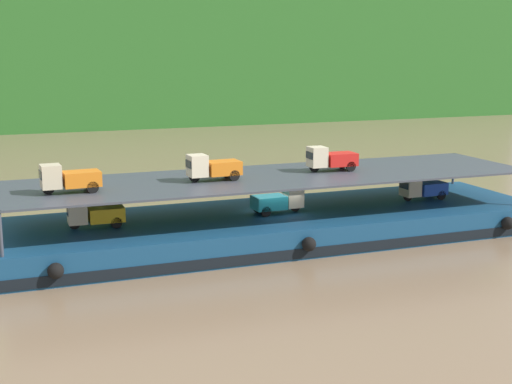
# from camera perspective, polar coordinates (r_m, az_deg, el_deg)

# --- Properties ---
(ground_plane) EXTENTS (400.00, 400.00, 0.00)m
(ground_plane) POSITION_cam_1_polar(r_m,az_deg,el_deg) (38.41, 1.57, -3.83)
(ground_plane) COLOR #7F664C
(hillside_far_bank) EXTENTS (126.85, 40.77, 29.38)m
(hillside_far_bank) POSITION_cam_1_polar(r_m,az_deg,el_deg) (110.13, -13.79, 14.47)
(hillside_far_bank) COLOR #286023
(hillside_far_bank) RESTS_ON ground
(cargo_barge) EXTENTS (29.67, 8.68, 1.50)m
(cargo_barge) POSITION_cam_1_polar(r_m,az_deg,el_deg) (38.20, 1.59, -2.76)
(cargo_barge) COLOR navy
(cargo_barge) RESTS_ON ground
(cargo_rack) EXTENTS (28.07, 7.31, 2.00)m
(cargo_rack) POSITION_cam_1_polar(r_m,az_deg,el_deg) (37.65, 1.60, 1.23)
(cargo_rack) COLOR #383D47
(cargo_rack) RESTS_ON cargo_barge
(mini_truck_lower_stern) EXTENTS (2.75, 1.22, 1.38)m
(mini_truck_lower_stern) POSITION_cam_1_polar(r_m,az_deg,el_deg) (35.60, -12.86, -1.71)
(mini_truck_lower_stern) COLOR gold
(mini_truck_lower_stern) RESTS_ON cargo_barge
(mini_truck_lower_aft) EXTENTS (2.78, 1.26, 1.38)m
(mini_truck_lower_aft) POSITION_cam_1_polar(r_m,az_deg,el_deg) (37.76, 1.83, -0.68)
(mini_truck_lower_aft) COLOR teal
(mini_truck_lower_aft) RESTS_ON cargo_barge
(mini_truck_lower_mid) EXTENTS (2.79, 1.28, 1.38)m
(mini_truck_lower_mid) POSITION_cam_1_polar(r_m,az_deg,el_deg) (42.28, 13.25, 0.33)
(mini_truck_lower_mid) COLOR #1E47B7
(mini_truck_lower_mid) RESTS_ON cargo_barge
(mini_truck_upper_stern) EXTENTS (2.79, 1.29, 1.38)m
(mini_truck_upper_stern) POSITION_cam_1_polar(r_m,az_deg,el_deg) (34.20, -14.79, 1.08)
(mini_truck_upper_stern) COLOR orange
(mini_truck_upper_stern) RESTS_ON cargo_rack
(mini_truck_upper_mid) EXTENTS (2.79, 1.28, 1.38)m
(mini_truck_upper_mid) POSITION_cam_1_polar(r_m,az_deg,el_deg) (36.21, -3.49, 2.00)
(mini_truck_upper_mid) COLOR orange
(mini_truck_upper_mid) RESTS_ON cargo_rack
(mini_truck_upper_fore) EXTENTS (2.75, 1.22, 1.38)m
(mini_truck_upper_fore) POSITION_cam_1_polar(r_m,az_deg,el_deg) (39.24, 6.05, 2.69)
(mini_truck_upper_fore) COLOR red
(mini_truck_upper_fore) RESTS_ON cargo_rack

